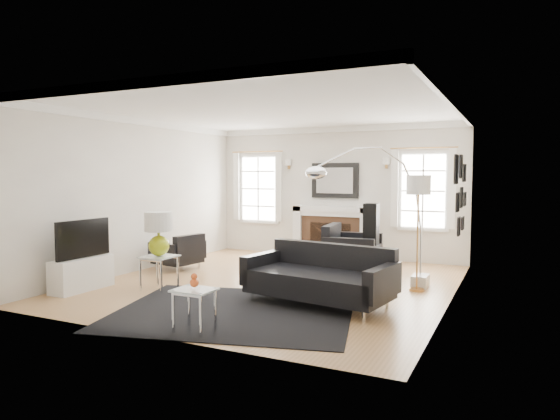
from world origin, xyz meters
The scene contains 25 objects.
floor centered at (0.00, 0.00, 0.00)m, with size 6.00×6.00×0.00m, color #A87946.
back_wall centered at (0.00, 3.00, 1.40)m, with size 5.50×0.04×2.80m, color silver.
front_wall centered at (0.00, -3.00, 1.40)m, with size 5.50×0.04×2.80m, color silver.
left_wall centered at (-2.75, 0.00, 1.40)m, with size 0.04×6.00×2.80m, color silver.
right_wall centered at (2.75, 0.00, 1.40)m, with size 0.04×6.00×2.80m, color silver.
ceiling centered at (0.00, 0.00, 2.80)m, with size 5.50×6.00×0.02m, color white.
crown_molding centered at (0.00, 0.00, 2.74)m, with size 5.50×6.00×0.12m, color white.
fireplace centered at (0.00, 2.79, 0.54)m, with size 1.70×0.69×1.11m.
mantel_mirror centered at (0.00, 2.95, 1.65)m, with size 1.05×0.07×0.75m.
window_left centered at (-1.85, 2.95, 1.46)m, with size 1.24×0.15×1.62m.
window_right centered at (1.85, 2.95, 1.46)m, with size 1.24×0.15×1.62m.
gallery_wall centered at (2.72, 1.30, 1.53)m, with size 0.04×1.73×1.29m.
tv_unit centered at (-2.44, -1.70, 0.33)m, with size 0.35×1.00×1.09m.
area_rug centered at (0.29, -1.73, 0.01)m, with size 3.00×2.50×0.01m, color black.
sofa centered at (1.15, -0.88, 0.36)m, with size 2.14×1.23×0.66m.
armchair_left centered at (-2.15, 0.34, 0.31)m, with size 0.86×0.93×0.55m.
armchair_right centered at (0.79, 1.52, 0.39)m, with size 1.04×1.13×0.71m.
coffee_table centered at (0.10, -0.05, 0.35)m, with size 0.86×0.86×0.38m.
side_table_left centered at (-1.39, -1.17, 0.42)m, with size 0.48×0.48×0.53m.
nesting_table centered at (0.32, -2.65, 0.38)m, with size 0.44×0.37×0.49m.
gourd_lamp centered at (-1.39, -1.17, 0.92)m, with size 0.42×0.42×0.68m.
orange_vase centered at (0.32, -2.65, 0.58)m, with size 0.10×0.10×0.16m.
arc_floor_lamp centered at (1.54, 0.21, 1.23)m, with size 1.61×1.49×2.27m.
stick_floor_lamp centered at (2.20, 0.47, 1.53)m, with size 0.36×0.36×1.76m.
speaker_tower centered at (1.14, 1.73, 0.62)m, with size 0.25×0.25×1.25m, color black.
Camera 1 is at (3.57, -7.20, 1.76)m, focal length 32.00 mm.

